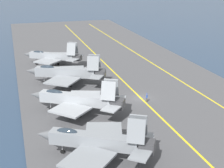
{
  "coord_description": "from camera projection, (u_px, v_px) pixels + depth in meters",
  "views": [
    {
      "loc": [
        -57.05,
        22.73,
        24.27
      ],
      "look_at": [
        2.63,
        5.0,
        2.9
      ],
      "focal_mm": 55.0,
      "sensor_mm": 36.0,
      "label": 1
    }
  ],
  "objects": [
    {
      "name": "ground_plane",
      "position": [
        141.0,
        100.0,
        65.72
      ],
      "size": [
        2000.0,
        2000.0,
        0.0
      ],
      "primitive_type": "plane",
      "color": "navy"
    },
    {
      "name": "carrier_deck",
      "position": [
        141.0,
        99.0,
        65.66
      ],
      "size": [
        200.59,
        44.77,
        0.4
      ],
      "primitive_type": "cube",
      "color": "#4C4C4F",
      "rests_on": "ground"
    },
    {
      "name": "deck_stripe_foul_line",
      "position": [
        198.0,
        92.0,
        68.91
      ],
      "size": [
        180.5,
        3.88,
        0.01
      ],
      "primitive_type": "cube",
      "rotation": [
        0.0,
        0.0,
        0.02
      ],
      "color": "yellow",
      "rests_on": "carrier_deck"
    },
    {
      "name": "deck_stripe_centerline",
      "position": [
        141.0,
        98.0,
        65.59
      ],
      "size": [
        180.53,
        0.36,
        0.01
      ],
      "primitive_type": "cube",
      "color": "yellow",
      "rests_on": "carrier_deck"
    },
    {
      "name": "parked_jet_nearest",
      "position": [
        96.0,
        141.0,
        44.36
      ],
      "size": [
        13.83,
        15.6,
        6.48
      ],
      "color": "gray",
      "rests_on": "carrier_deck"
    },
    {
      "name": "parked_jet_second",
      "position": [
        77.0,
        99.0,
        57.77
      ],
      "size": [
        13.11,
        16.32,
        6.6
      ],
      "color": "#9EA3A8",
      "rests_on": "carrier_deck"
    },
    {
      "name": "parked_jet_third",
      "position": [
        67.0,
        72.0,
        72.2
      ],
      "size": [
        14.24,
        17.08,
        6.64
      ],
      "color": "gray",
      "rests_on": "carrier_deck"
    },
    {
      "name": "parked_jet_fourth",
      "position": [
        53.0,
        56.0,
        85.85
      ],
      "size": [
        12.5,
        15.2,
        6.38
      ],
      "color": "#93999E",
      "rests_on": "carrier_deck"
    },
    {
      "name": "crew_blue_vest",
      "position": [
        147.0,
        97.0,
        63.47
      ],
      "size": [
        0.46,
        0.41,
        1.71
      ],
      "color": "#4C473D",
      "rests_on": "carrier_deck"
    }
  ]
}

